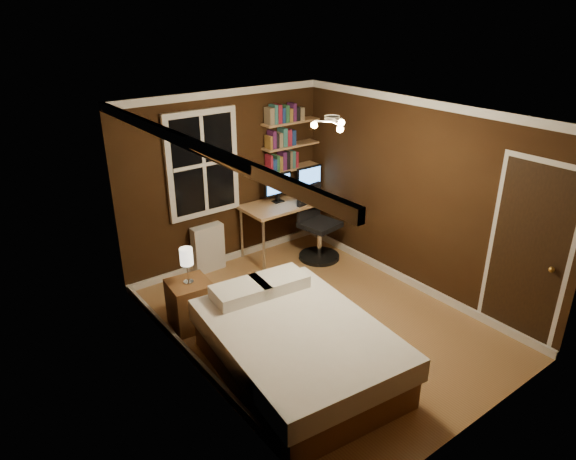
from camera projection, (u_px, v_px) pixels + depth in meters
floor at (319, 322)px, 6.20m from camera, size 4.20×4.20×0.00m
wall_back at (225, 180)px, 7.23m from camera, size 3.20×0.04×2.50m
wall_left at (193, 268)px, 4.81m from camera, size 0.04×4.20×2.50m
wall_right at (417, 197)px, 6.59m from camera, size 0.04×4.20×2.50m
ceiling at (326, 114)px, 5.19m from camera, size 3.20×4.20×0.02m
window at (203, 164)px, 6.89m from camera, size 1.06×0.06×1.46m
door at (527, 256)px, 5.54m from camera, size 0.03×0.82×2.05m
door_knob at (552, 270)px, 5.31m from camera, size 0.06×0.06×0.06m
ceiling_fixture at (332, 126)px, 5.16m from camera, size 0.44×0.44×0.18m
bookshelf_lower at (291, 168)px, 7.74m from camera, size 0.92×0.22×0.03m
books_row_lower at (291, 160)px, 7.69m from camera, size 0.54×0.16×0.23m
bookshelf_middle at (291, 146)px, 7.60m from camera, size 0.92×0.22×0.03m
books_row_middle at (291, 137)px, 7.54m from camera, size 0.42×0.16×0.23m
bookshelf_upper at (291, 122)px, 7.46m from camera, size 0.92×0.22×0.03m
books_row_upper at (291, 113)px, 7.40m from camera, size 0.54×0.16×0.23m
bed at (296, 348)px, 5.24m from camera, size 1.73×2.25×0.71m
nightstand at (191, 304)px, 6.03m from camera, size 0.51×0.51×0.58m
bedside_lamp at (187, 266)px, 5.83m from camera, size 0.15×0.15×0.43m
radiator at (208, 248)px, 7.28m from camera, size 0.46×0.16×0.69m
desk at (297, 203)px, 7.73m from camera, size 1.75×0.66×0.83m
monitor_left at (278, 188)px, 7.53m from camera, size 0.46×0.12×0.43m
monitor_right at (309, 180)px, 7.85m from camera, size 0.46×0.12×0.43m
desk_lamp at (343, 177)px, 7.99m from camera, size 0.14×0.32×0.44m
office_chair at (317, 231)px, 7.62m from camera, size 0.61×0.61×1.11m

